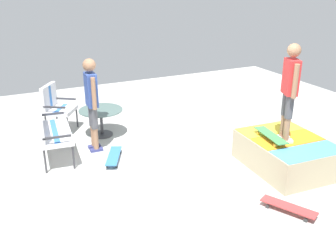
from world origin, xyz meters
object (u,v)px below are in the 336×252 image
patio_chair_near_house (55,104)px  person_skater (290,86)px  skate_ramp (288,153)px  patio_bench (48,127)px  skateboard_by_bench (114,156)px  skateboard_on_ramp (271,136)px  patio_table (101,117)px  person_watching (92,98)px  skateboard_spare (289,207)px

patio_chair_near_house → person_skater: 4.77m
skate_ramp → patio_bench: size_ratio=1.56×
patio_bench → skateboard_by_bench: 1.30m
person_skater → skateboard_by_bench: person_skater is taller
patio_chair_near_house → patio_bench: bearing=164.1°
patio_bench → person_skater: 4.24m
patio_chair_near_house → skateboard_on_ramp: 4.48m
patio_table → skateboard_by_bench: patio_table is taller
patio_bench → person_skater: person_skater is taller
skate_ramp → skateboard_on_ramp: bearing=73.2°
skateboard_by_bench → skate_ramp: bearing=-120.5°
skate_ramp → skateboard_by_bench: skate_ramp is taller
patio_bench → person_watching: 0.94m
patio_bench → patio_table: patio_bench is taller
patio_table → skateboard_spare: (-3.90, -1.58, -0.32)m
person_watching → skateboard_on_ramp: (-2.08, -2.49, -0.42)m
patio_table → person_skater: person_skater is taller
patio_chair_near_house → skateboard_by_bench: bearing=-161.3°
skateboard_spare → skate_ramp: bearing=-40.6°
person_skater → skateboard_by_bench: 3.28m
skateboard_by_bench → person_watching: bearing=15.6°
patio_chair_near_house → person_watching: person_watching is taller
skate_ramp → patio_table: bearing=41.7°
skateboard_spare → skateboard_on_ramp: 1.44m
patio_chair_near_house → patio_table: 1.05m
patio_chair_near_house → patio_table: patio_chair_near_house is taller
skateboard_by_bench → skateboard_spare: 3.17m
patio_chair_near_house → person_skater: size_ratio=0.62×
skate_ramp → patio_chair_near_house: patio_chair_near_house is taller
patio_table → skate_ramp: bearing=-138.3°
patio_bench → patio_chair_near_house: (1.29, -0.37, -0.00)m
person_watching → skateboard_spare: person_watching is taller
patio_table → person_watching: bearing=152.6°
person_skater → person_watching: bearing=50.9°
skateboard_by_bench → skateboard_spare: bearing=-147.0°
skate_ramp → skateboard_on_ramp: 0.50m
skateboard_by_bench → skateboard_on_ramp: bearing=-122.3°
skateboard_spare → skateboard_on_ramp: bearing=-26.4°
person_skater → skateboard_spare: 1.95m
patio_chair_near_house → person_skater: bearing=-137.6°
person_skater → patio_bench: bearing=58.3°
patio_bench → skateboard_on_ramp: patio_bench is taller
person_watching → skate_ramp: bearing=-127.6°
person_watching → person_skater: person_skater is taller
skate_ramp → skateboard_spare: bearing=139.4°
patio_bench → person_skater: bearing=-121.7°
skateboard_by_bench → skateboard_on_ramp: skateboard_on_ramp is taller
patio_table → person_skater: bearing=-139.9°
skateboard_by_bench → skateboard_on_ramp: 2.80m
skate_ramp → skateboard_on_ramp: (0.10, 0.34, 0.36)m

